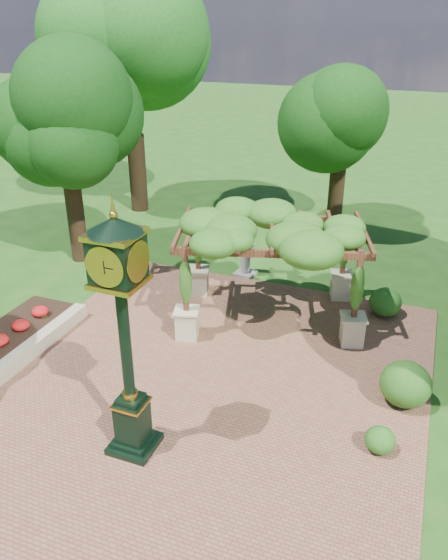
% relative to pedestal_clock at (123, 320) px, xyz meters
% --- Properties ---
extents(ground, '(120.00, 120.00, 0.00)m').
position_rel_pedestal_clock_xyz_m(ground, '(0.51, 1.16, -2.98)').
color(ground, '#1E4714').
rests_on(ground, ground).
extents(brick_plaza, '(10.00, 12.00, 0.04)m').
position_rel_pedestal_clock_xyz_m(brick_plaza, '(0.51, 2.16, -2.96)').
color(brick_plaza, brown).
rests_on(brick_plaza, ground).
extents(border_wall, '(0.35, 5.00, 0.40)m').
position_rel_pedestal_clock_xyz_m(border_wall, '(-4.09, 1.66, -2.78)').
color(border_wall, '#C6B793').
rests_on(border_wall, ground).
extents(pedestal_clock, '(0.99, 0.99, 4.98)m').
position_rel_pedestal_clock_xyz_m(pedestal_clock, '(0.00, 0.00, 0.00)').
color(pedestal_clock, black).
rests_on(pedestal_clock, brick_plaza).
extents(pergola, '(5.74, 4.46, 3.18)m').
position_rel_pedestal_clock_xyz_m(pergola, '(0.96, 6.05, -0.36)').
color(pergola, beige).
rests_on(pergola, brick_plaza).
extents(sundial, '(0.71, 0.71, 1.13)m').
position_rel_pedestal_clock_xyz_m(sundial, '(-0.59, 8.48, -2.48)').
color(sundial, '#9C9C94').
rests_on(sundial, ground).
extents(shrub_front, '(0.74, 0.74, 0.54)m').
position_rel_pedestal_clock_xyz_m(shrub_front, '(4.59, 1.66, -2.67)').
color(shrub_front, '#275C1A').
rests_on(shrub_front, brick_plaza).
extents(shrub_mid, '(1.49, 1.49, 1.01)m').
position_rel_pedestal_clock_xyz_m(shrub_mid, '(4.91, 3.38, -2.43)').
color(shrub_mid, '#275618').
rests_on(shrub_mid, brick_plaza).
extents(shrub_back, '(1.20, 1.20, 0.83)m').
position_rel_pedestal_clock_xyz_m(shrub_back, '(4.06, 7.31, -2.52)').
color(shrub_back, '#245819').
rests_on(shrub_back, brick_plaza).
extents(tree_west_near, '(3.62, 3.62, 6.87)m').
position_rel_pedestal_clock_xyz_m(tree_west_near, '(-6.50, 7.62, 1.73)').
color(tree_west_near, '#342115').
rests_on(tree_west_near, ground).
extents(tree_west_far, '(4.85, 4.85, 8.59)m').
position_rel_pedestal_clock_xyz_m(tree_west_far, '(-7.23, 13.24, 2.92)').
color(tree_west_far, black).
rests_on(tree_west_far, ground).
extents(tree_north, '(3.65, 3.65, 6.90)m').
position_rel_pedestal_clock_xyz_m(tree_north, '(1.32, 13.84, 1.75)').
color(tree_north, '#302213').
rests_on(tree_north, ground).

